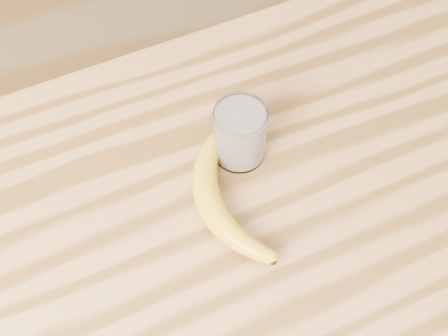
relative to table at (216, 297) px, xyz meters
name	(u,v)px	position (x,y,z in m)	size (l,w,h in m)	color
room	(207,20)	(0.00, 0.00, 0.58)	(4.04, 4.04, 2.70)	brown
table	(216,297)	(0.00, 0.00, 0.00)	(1.20, 0.80, 0.90)	#AD7743
smoothie_glass	(240,134)	(0.11, 0.15, 0.18)	(0.08, 0.08, 0.10)	white
banana	(208,200)	(0.03, 0.08, 0.15)	(0.12, 0.32, 0.04)	gold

